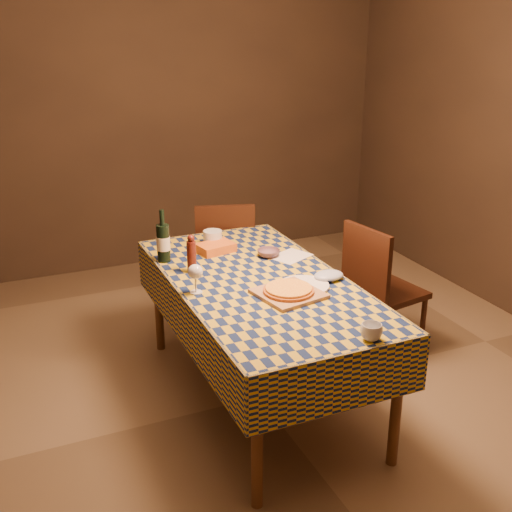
# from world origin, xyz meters

# --- Properties ---
(room) EXTENTS (5.00, 5.10, 2.70)m
(room) POSITION_xyz_m (0.00, 0.00, 1.35)
(room) COLOR brown
(room) RESTS_ON ground
(dining_table) EXTENTS (0.94, 1.84, 0.77)m
(dining_table) POSITION_xyz_m (0.00, 0.00, 0.69)
(dining_table) COLOR brown
(dining_table) RESTS_ON ground
(cutting_board) EXTENTS (0.37, 0.37, 0.02)m
(cutting_board) POSITION_xyz_m (0.06, -0.25, 0.78)
(cutting_board) COLOR #A3734C
(cutting_board) RESTS_ON dining_table
(pizza) EXTENTS (0.32, 0.32, 0.03)m
(pizza) POSITION_xyz_m (0.06, -0.25, 0.80)
(pizza) COLOR #A24F1B
(pizza) RESTS_ON cutting_board
(pepper_mill) EXTENTS (0.07, 0.07, 0.23)m
(pepper_mill) POSITION_xyz_m (-0.31, 0.27, 0.88)
(pepper_mill) COLOR #4E1712
(pepper_mill) RESTS_ON dining_table
(bowl) EXTENTS (0.18, 0.18, 0.04)m
(bowl) POSITION_xyz_m (0.21, 0.33, 0.79)
(bowl) COLOR #684A58
(bowl) RESTS_ON dining_table
(wine_glass) EXTENTS (0.08, 0.08, 0.16)m
(wine_glass) POSITION_xyz_m (-0.38, -0.02, 0.89)
(wine_glass) COLOR silver
(wine_glass) RESTS_ON dining_table
(wine_bottle) EXTENTS (0.09, 0.09, 0.32)m
(wine_bottle) POSITION_xyz_m (-0.41, 0.51, 0.89)
(wine_bottle) COLOR black
(wine_bottle) RESTS_ON dining_table
(deli_tub) EXTENTS (0.13, 0.13, 0.10)m
(deli_tub) POSITION_xyz_m (-0.04, 0.65, 0.82)
(deli_tub) COLOR silver
(deli_tub) RESTS_ON dining_table
(takeout_container) EXTENTS (0.25, 0.20, 0.06)m
(takeout_container) POSITION_xyz_m (-0.07, 0.53, 0.80)
(takeout_container) COLOR #D15F1B
(takeout_container) RESTS_ON dining_table
(white_plate) EXTENTS (0.33, 0.33, 0.02)m
(white_plate) POSITION_xyz_m (0.18, -0.19, 0.78)
(white_plate) COLOR white
(white_plate) RESTS_ON dining_table
(tumbler) EXTENTS (0.11, 0.11, 0.08)m
(tumbler) POSITION_xyz_m (0.19, -0.85, 0.81)
(tumbler) COLOR silver
(tumbler) RESTS_ON dining_table
(flour_patch) EXTENTS (0.29, 0.26, 0.00)m
(flour_patch) POSITION_xyz_m (0.33, 0.27, 0.77)
(flour_patch) COLOR silver
(flour_patch) RESTS_ON dining_table
(flour_bag) EXTENTS (0.20, 0.17, 0.05)m
(flour_bag) POSITION_xyz_m (0.36, -0.15, 0.80)
(flour_bag) COLOR #A1B1CF
(flour_bag) RESTS_ON dining_table
(chair_far) EXTENTS (0.53, 0.53, 0.93)m
(chair_far) POSITION_xyz_m (0.20, 1.08, 0.52)
(chair_far) COLOR black
(chair_far) RESTS_ON ground
(chair_right) EXTENTS (0.49, 0.48, 0.93)m
(chair_right) POSITION_xyz_m (0.92, 0.16, 0.52)
(chair_right) COLOR black
(chair_right) RESTS_ON ground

